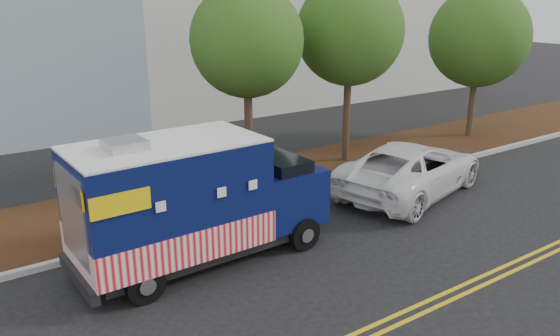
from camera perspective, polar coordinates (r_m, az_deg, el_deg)
ground at (r=14.03m, az=-2.35°, el=-7.43°), size 120.00×120.00×0.00m
curb at (r=15.10m, az=-5.20°, el=-5.28°), size 120.00×0.18×0.15m
mulch_strip at (r=16.84m, az=-8.73°, el=-2.92°), size 120.00×4.00×0.15m
centerline_near at (r=10.99m, az=10.61°, el=-15.49°), size 120.00×0.10×0.01m
centerline_far at (r=10.85m, az=11.57°, el=-16.04°), size 120.00×0.10×0.01m
tree_b at (r=16.74m, az=-3.46°, el=13.09°), size 3.43×3.43×6.34m
tree_c at (r=19.32m, az=7.30°, el=13.93°), size 3.70×3.70×6.58m
tree_d at (r=24.21m, az=20.08°, el=12.68°), size 4.03×4.03×6.27m
sign_post at (r=13.97m, az=-15.64°, el=-2.89°), size 0.06×0.06×2.40m
food_truck at (r=12.50m, az=-9.30°, el=-3.77°), size 6.08×2.44×3.17m
white_car at (r=17.37m, az=13.50°, el=-0.03°), size 6.27×4.07×1.61m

